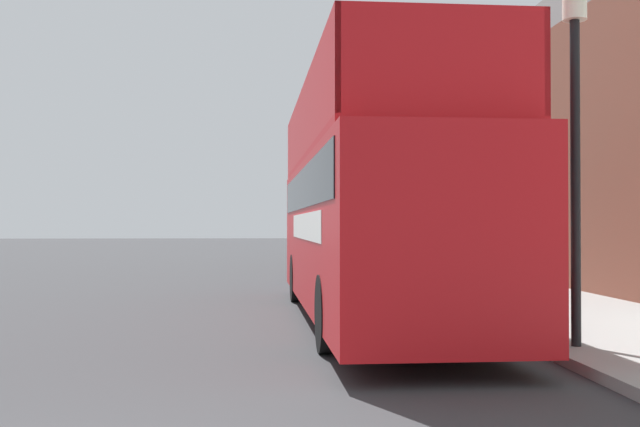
{
  "coord_description": "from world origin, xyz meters",
  "views": [
    {
      "loc": [
        1.84,
        -4.11,
        1.75
      ],
      "look_at": [
        2.82,
        9.6,
        1.96
      ],
      "focal_mm": 42.0,
      "sensor_mm": 36.0,
      "label": 1
    }
  ],
  "objects_px": {
    "lamp_post_third": "(375,178)",
    "lamp_post_nearest": "(575,88)",
    "parked_car_ahead_of_bus": "(356,262)",
    "tour_bus": "(369,218)",
    "lamp_post_second": "(425,151)"
  },
  "relations": [
    {
      "from": "tour_bus",
      "to": "parked_car_ahead_of_bus",
      "type": "height_order",
      "value": "tour_bus"
    },
    {
      "from": "parked_car_ahead_of_bus",
      "to": "lamp_post_second",
      "type": "height_order",
      "value": "lamp_post_second"
    },
    {
      "from": "lamp_post_nearest",
      "to": "parked_car_ahead_of_bus",
      "type": "bearing_deg",
      "value": 97.49
    },
    {
      "from": "parked_car_ahead_of_bus",
      "to": "tour_bus",
      "type": "bearing_deg",
      "value": -97.97
    },
    {
      "from": "parked_car_ahead_of_bus",
      "to": "lamp_post_third",
      "type": "height_order",
      "value": "lamp_post_third"
    },
    {
      "from": "parked_car_ahead_of_bus",
      "to": "lamp_post_second",
      "type": "xyz_separation_m",
      "value": [
        1.5,
        -2.53,
        2.96
      ]
    },
    {
      "from": "lamp_post_third",
      "to": "lamp_post_nearest",
      "type": "bearing_deg",
      "value": -90.01
    },
    {
      "from": "lamp_post_nearest",
      "to": "lamp_post_third",
      "type": "distance_m",
      "value": 18.39
    },
    {
      "from": "tour_bus",
      "to": "lamp_post_nearest",
      "type": "bearing_deg",
      "value": -62.07
    },
    {
      "from": "parked_car_ahead_of_bus",
      "to": "lamp_post_third",
      "type": "relative_size",
      "value": 0.92
    },
    {
      "from": "lamp_post_nearest",
      "to": "lamp_post_second",
      "type": "bearing_deg",
      "value": 90.25
    },
    {
      "from": "lamp_post_nearest",
      "to": "lamp_post_second",
      "type": "distance_m",
      "value": 9.2
    },
    {
      "from": "lamp_post_second",
      "to": "parked_car_ahead_of_bus",
      "type": "bearing_deg",
      "value": 120.72
    },
    {
      "from": "parked_car_ahead_of_bus",
      "to": "lamp_post_third",
      "type": "bearing_deg",
      "value": 74.04
    },
    {
      "from": "tour_bus",
      "to": "lamp_post_third",
      "type": "height_order",
      "value": "lamp_post_third"
    }
  ]
}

